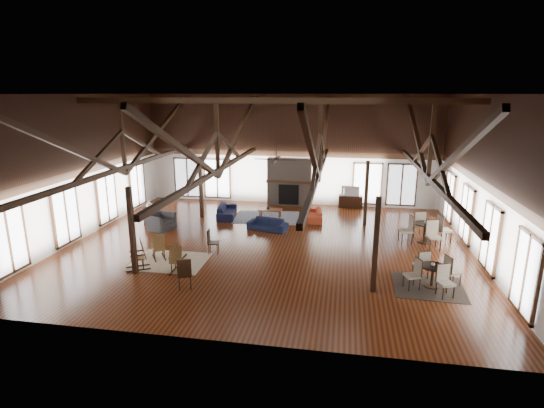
% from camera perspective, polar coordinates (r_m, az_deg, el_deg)
% --- Properties ---
extents(floor, '(16.00, 16.00, 0.00)m').
position_cam_1_polar(floor, '(17.40, -0.58, -5.59)').
color(floor, '#603014').
rests_on(floor, ground).
extents(ceiling, '(16.00, 14.00, 0.02)m').
position_cam_1_polar(ceiling, '(16.33, -0.64, 14.59)').
color(ceiling, black).
rests_on(ceiling, wall_back).
extents(wall_back, '(16.00, 0.02, 6.00)m').
position_cam_1_polar(wall_back, '(23.44, 2.51, 7.24)').
color(wall_back, silver).
rests_on(wall_back, floor).
extents(wall_front, '(16.00, 0.02, 6.00)m').
position_cam_1_polar(wall_front, '(9.99, -7.90, -3.06)').
color(wall_front, silver).
rests_on(wall_front, floor).
extents(wall_left, '(0.02, 14.00, 6.00)m').
position_cam_1_polar(wall_left, '(19.67, -24.26, 4.53)').
color(wall_left, silver).
rests_on(wall_left, floor).
extents(wall_right, '(0.02, 14.00, 6.00)m').
position_cam_1_polar(wall_right, '(17.09, 26.83, 2.90)').
color(wall_right, silver).
rests_on(wall_right, floor).
extents(roof_truss, '(15.60, 14.07, 3.14)m').
position_cam_1_polar(roof_truss, '(16.45, -0.62, 7.70)').
color(roof_truss, black).
rests_on(roof_truss, wall_back).
extents(post_grid, '(8.16, 7.16, 3.05)m').
position_cam_1_polar(post_grid, '(16.93, -0.59, -0.74)').
color(post_grid, black).
rests_on(post_grid, floor).
extents(fireplace, '(2.50, 0.69, 2.60)m').
position_cam_1_polar(fireplace, '(23.40, 2.36, 2.97)').
color(fireplace, '#6E6153').
rests_on(fireplace, floor).
extents(ceiling_fan, '(1.60, 1.60, 0.75)m').
position_cam_1_polar(ceiling_fan, '(15.42, 0.55, 6.13)').
color(ceiling_fan, black).
rests_on(ceiling_fan, roof_truss).
extents(sofa_navy_front, '(1.91, 1.12, 0.52)m').
position_cam_1_polar(sofa_navy_front, '(19.24, -0.61, -2.76)').
color(sofa_navy_front, '#121833').
rests_on(sofa_navy_front, floor).
extents(sofa_navy_left, '(2.17, 1.12, 0.60)m').
position_cam_1_polar(sofa_navy_left, '(21.41, -6.08, -0.92)').
color(sofa_navy_left, black).
rests_on(sofa_navy_left, floor).
extents(sofa_orange, '(1.82, 0.88, 0.51)m').
position_cam_1_polar(sofa_orange, '(20.91, 5.74, -1.42)').
color(sofa_orange, '#B54023').
rests_on(sofa_orange, floor).
extents(coffee_table, '(1.16, 0.59, 0.44)m').
position_cam_1_polar(coffee_table, '(21.08, -0.23, -0.85)').
color(coffee_table, brown).
rests_on(coffee_table, floor).
extents(vase, '(0.22, 0.22, 0.17)m').
position_cam_1_polar(vase, '(21.06, -0.51, -0.46)').
color(vase, '#B2B2B2').
rests_on(vase, coffee_table).
extents(armchair, '(1.39, 1.29, 0.74)m').
position_cam_1_polar(armchair, '(19.96, -14.77, -2.28)').
color(armchair, '#2C2C2E').
rests_on(armchair, floor).
extents(side_table_lamp, '(0.46, 0.46, 1.18)m').
position_cam_1_polar(side_table_lamp, '(20.80, -16.07, -1.48)').
color(side_table_lamp, black).
rests_on(side_table_lamp, floor).
extents(rocking_chair_a, '(0.76, 0.85, 0.98)m').
position_cam_1_polar(rocking_chair_a, '(16.42, -14.99, -5.65)').
color(rocking_chair_a, olive).
rests_on(rocking_chair_a, floor).
extents(rocking_chair_b, '(0.46, 0.80, 1.03)m').
position_cam_1_polar(rocking_chair_b, '(15.06, -12.65, -7.29)').
color(rocking_chair_b, olive).
rests_on(rocking_chair_b, floor).
extents(rocking_chair_c, '(0.94, 0.80, 1.07)m').
position_cam_1_polar(rocking_chair_c, '(15.73, -17.32, -6.57)').
color(rocking_chair_c, olive).
rests_on(rocking_chair_c, floor).
extents(side_chair_a, '(0.45, 0.45, 0.96)m').
position_cam_1_polar(side_chair_a, '(16.55, -8.20, -4.76)').
color(side_chair_a, black).
rests_on(side_chair_a, floor).
extents(side_chair_b, '(0.57, 0.57, 1.04)m').
position_cam_1_polar(side_chair_b, '(13.73, -11.70, -8.88)').
color(side_chair_b, black).
rests_on(side_chair_b, floor).
extents(cafe_table_near, '(1.92, 1.92, 0.99)m').
position_cam_1_polar(cafe_table_near, '(14.61, 20.80, -8.57)').
color(cafe_table_near, black).
rests_on(cafe_table_near, floor).
extents(cafe_table_far, '(2.24, 2.24, 1.14)m').
position_cam_1_polar(cafe_table_far, '(18.70, 19.91, -3.19)').
color(cafe_table_far, black).
rests_on(cafe_table_far, floor).
extents(cup_near, '(0.15, 0.15, 0.09)m').
position_cam_1_polar(cup_near, '(14.52, 20.82, -7.59)').
color(cup_near, '#B2B2B2').
rests_on(cup_near, cafe_table_near).
extents(cup_far, '(0.16, 0.16, 0.10)m').
position_cam_1_polar(cup_far, '(18.60, 19.98, -2.31)').
color(cup_far, '#B2B2B2').
rests_on(cup_far, cafe_table_far).
extents(tv_console, '(1.27, 0.48, 0.63)m').
position_cam_1_polar(tv_console, '(23.51, 10.49, 0.36)').
color(tv_console, black).
rests_on(tv_console, floor).
extents(television, '(0.96, 0.25, 0.55)m').
position_cam_1_polar(television, '(23.37, 10.53, 1.77)').
color(television, '#B2B2B2').
rests_on(television, tv_console).
extents(rug_tan, '(2.70, 2.13, 0.01)m').
position_cam_1_polar(rug_tan, '(16.25, -13.56, -7.50)').
color(rug_tan, tan).
rests_on(rug_tan, floor).
extents(rug_navy, '(3.35, 2.62, 0.01)m').
position_cam_1_polar(rug_navy, '(21.23, -0.70, -1.81)').
color(rug_navy, '#182043').
rests_on(rug_navy, floor).
extents(rug_dark, '(2.27, 2.08, 0.01)m').
position_cam_1_polar(rug_dark, '(14.73, 20.32, -10.42)').
color(rug_dark, black).
rests_on(rug_dark, floor).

